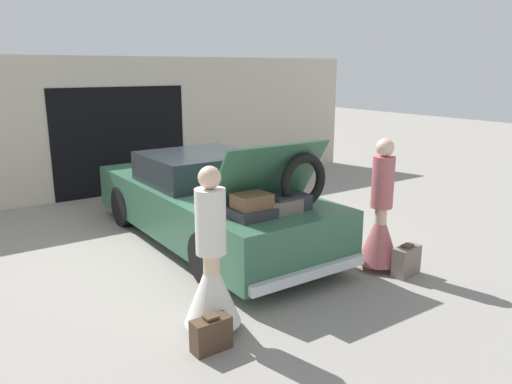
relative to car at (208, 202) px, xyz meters
name	(u,v)px	position (x,y,z in m)	size (l,w,h in m)	color
ground_plane	(209,240)	(0.00, 0.02, -0.61)	(40.00, 40.00, 0.00)	gray
garage_wall_back	(119,127)	(0.00, 3.68, 0.78)	(12.00, 0.14, 2.80)	beige
car	(208,202)	(0.00, 0.00, 0.00)	(1.79, 4.76, 1.71)	#336047
person_left	(212,273)	(-1.29, -2.36, -0.01)	(0.57, 0.57, 1.68)	beige
person_right	(380,223)	(1.29, -2.23, 0.01)	(0.53, 0.53, 1.72)	beige
suitcase_beside_left_person	(211,334)	(-1.50, -2.69, -0.45)	(0.38, 0.19, 0.35)	#473323
suitcase_beside_right_person	(406,261)	(1.41, -2.59, -0.42)	(0.43, 0.24, 0.41)	#75665B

